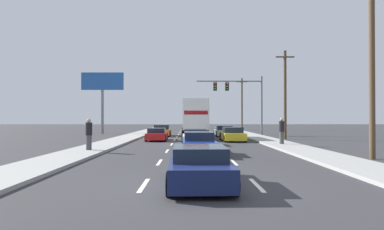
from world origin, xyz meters
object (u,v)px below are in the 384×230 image
car_blue (199,144)px  traffic_signal_mast (235,92)px  pedestrian_mid_block (282,131)px  car_white (195,137)px  utility_pole_near (372,55)px  car_orange (162,131)px  car_navy (200,166)px  car_yellow (232,135)px  utility_pole_far (242,103)px  pedestrian_near_corner (89,134)px  box_truck (195,117)px  car_red (157,135)px  roadside_billboard (102,88)px  car_silver (224,131)px  utility_pole_mid (285,93)px

car_blue → traffic_signal_mast: 21.31m
pedestrian_mid_block → car_white: bearing=170.2°
utility_pole_near → pedestrian_mid_block: (-2.23, 7.72, -4.01)m
car_orange → car_navy: size_ratio=1.08×
car_orange → car_yellow: car_orange is taller
traffic_signal_mast → car_yellow: bearing=-99.3°
traffic_signal_mast → pedestrian_mid_block: (1.31, -14.83, -4.08)m
utility_pole_near → utility_pole_far: (-0.22, 37.88, -0.64)m
pedestrian_near_corner → box_truck: bearing=63.9°
traffic_signal_mast → pedestrian_mid_block: size_ratio=4.14×
utility_pole_far → car_yellow: bearing=-101.1°
car_red → roadside_billboard: size_ratio=0.53×
car_orange → car_silver: car_orange is taller
car_red → utility_pole_near: size_ratio=0.42×
car_red → car_silver: size_ratio=1.01×
car_yellow → pedestrian_near_corner: bearing=-136.8°
car_orange → box_truck: box_truck is taller
pedestrian_near_corner → car_yellow: bearing=43.2°
car_red → utility_pole_mid: size_ratio=0.49×
car_blue → pedestrian_mid_block: pedestrian_mid_block is taller
car_yellow → roadside_billboard: bearing=138.7°
car_orange → utility_pole_far: bearing=55.9°
car_orange → utility_pole_near: size_ratio=0.44×
car_red → traffic_signal_mast: size_ratio=0.53×
car_silver → utility_pole_mid: (5.35, -4.96, 3.83)m
car_navy → car_yellow: size_ratio=0.98×
car_yellow → pedestrian_mid_block: 5.65m
car_blue → pedestrian_near_corner: bearing=170.7°
car_red → car_yellow: (6.71, -0.78, 0.05)m
car_red → car_blue: bearing=-72.5°
car_yellow → pedestrian_near_corner: size_ratio=2.25×
utility_pole_far → pedestrian_near_corner: (-14.70, -34.50, -3.40)m
car_red → car_blue: car_blue is taller
box_truck → utility_pole_near: utility_pole_near is taller
car_red → car_yellow: car_yellow is taller
car_blue → car_navy: car_blue is taller
car_navy → pedestrian_near_corner: 11.24m
car_orange → utility_pole_mid: bearing=-23.3°
utility_pole_mid → roadside_billboard: size_ratio=1.08×
car_red → utility_pole_far: bearing=64.6°
utility_pole_near → pedestrian_near_corner: size_ratio=5.37×
box_truck → car_silver: box_truck is taller
car_navy → car_silver: (3.51, 25.97, 0.00)m
traffic_signal_mast → utility_pole_far: 15.70m
car_blue → utility_pole_mid: bearing=55.8°
roadside_billboard → car_yellow: bearing=-41.3°
car_red → pedestrian_mid_block: (9.66, -5.57, 0.58)m
box_truck → car_white: box_truck is taller
car_blue → traffic_signal_mast: size_ratio=0.57×
box_truck → utility_pole_mid: size_ratio=0.96×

